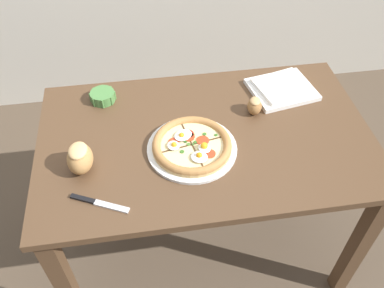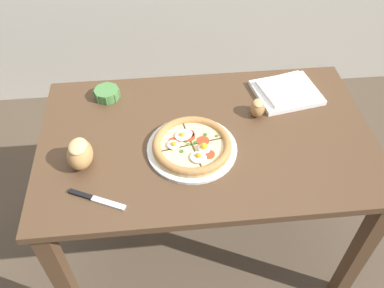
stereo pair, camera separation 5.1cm
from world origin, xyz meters
The scene contains 8 objects.
ground_plane centered at (0.00, 0.00, 0.00)m, with size 12.00×12.00×0.00m, color brown.
dining_table centered at (0.00, 0.00, 0.64)m, with size 1.26×0.77×0.75m.
pizza centered at (-0.06, -0.07, 0.77)m, with size 0.33×0.33×0.06m.
ramekin_bowl centered at (-0.38, 0.26, 0.77)m, with size 0.11×0.11×0.04m.
napkin_folded centered at (0.36, 0.21, 0.77)m, with size 0.29×0.26×0.04m.
bread_piece_near centered at (-0.45, -0.10, 0.80)m, with size 0.10×0.12×0.10m.
bread_piece_mid centered at (0.21, 0.10, 0.79)m, with size 0.07×0.09×0.07m.
knife_main centered at (-0.40, -0.26, 0.75)m, with size 0.19×0.10×0.01m.
Camera 2 is at (-0.16, -1.07, 1.83)m, focal length 38.00 mm.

